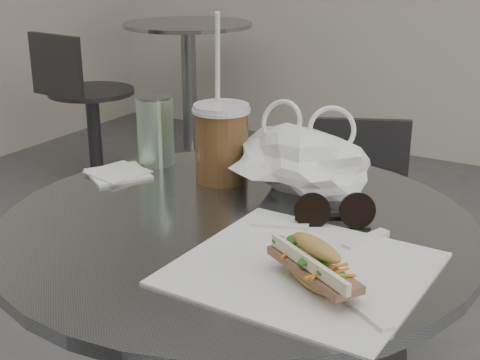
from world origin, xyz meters
The scene contains 10 objects.
bg_table centered at (-1.60, 2.40, 0.47)m, with size 0.70×0.70×0.74m.
chair_far centered at (-0.08, 1.03, 0.30)m, with size 0.38×0.40×0.67m.
bg_chair centered at (-1.69, 1.66, 0.35)m, with size 0.41×0.43×0.77m.
sandwich_paper centered at (0.16, 0.10, 0.74)m, with size 0.32×0.30×0.00m, color white.
banh_mi centered at (0.20, 0.06, 0.77)m, with size 0.20×0.16×0.06m.
iced_coffee centered at (-0.12, 0.35, 0.81)m, with size 0.11×0.11×0.31m.
sunglasses centered at (0.14, 0.26, 0.76)m, with size 0.12×0.09×0.06m.
plastic_bag centered at (0.04, 0.35, 0.80)m, with size 0.23×0.18×0.12m, color white, non-canonical shape.
napkin_stack centered at (-0.30, 0.27, 0.74)m, with size 0.14×0.14×0.01m.
drink_can centered at (-0.28, 0.37, 0.81)m, with size 0.07×0.07×0.14m.
Camera 1 is at (0.49, -0.64, 1.16)m, focal length 50.00 mm.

